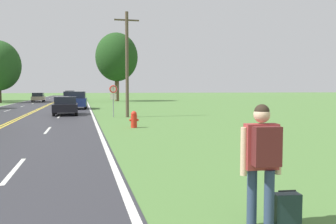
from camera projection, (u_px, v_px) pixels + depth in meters
The scene contains 11 objects.
hitchhiker_person at pixel (262, 153), 5.13m from camera, with size 0.62×0.47×1.84m.
suitcase at pixel (287, 211), 5.25m from camera, with size 0.40×0.23×0.57m.
fire_hydrant at pixel (134, 119), 18.93m from camera, with size 0.49×0.33×0.89m.
traffic_sign at pixel (113, 93), 25.99m from camera, with size 0.60×0.10×2.36m.
utility_pole_midground at pixel (127, 63), 25.90m from camera, with size 1.80×0.24×7.65m.
tree_mid_treeline at pixel (117, 57), 60.52m from camera, with size 7.17×7.17×11.66m.
car_black_sedan_mid_near at pixel (66, 105), 28.41m from camera, with size 1.94×4.19×1.46m.
car_dark_blue_suv_mid_far at pixel (78, 100), 36.99m from camera, with size 2.01×4.62×1.82m.
car_dark_grey_van_receding at pixel (69, 97), 51.90m from camera, with size 1.91×4.19×1.72m.
car_champagne_hatchback_distant at pixel (38, 97), 58.51m from camera, with size 1.91×4.26×1.47m.
car_maroon_suv_horizon at pixel (70, 95), 68.25m from camera, with size 1.97×4.06×1.79m.
Camera 1 is at (4.32, -2.02, 2.05)m, focal length 38.00 mm.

